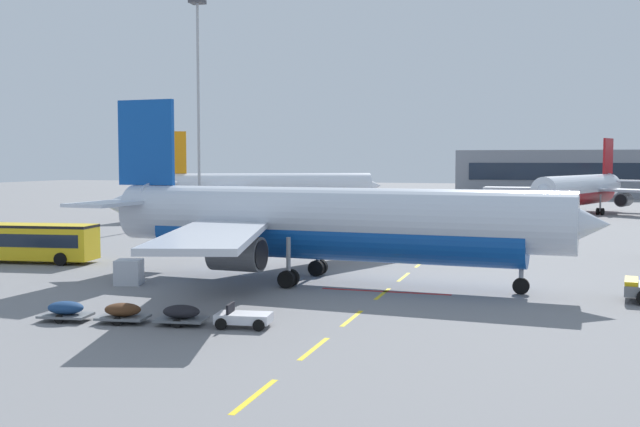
# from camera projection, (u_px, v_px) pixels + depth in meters

# --- Properties ---
(apron_paint_markings) EXTENTS (8.00, 96.48, 0.01)m
(apron_paint_markings) POSITION_uv_depth(u_px,v_px,m) (426.00, 259.00, 61.00)
(apron_paint_markings) COLOR yellow
(apron_paint_markings) RESTS_ON ground
(airliner_foreground) EXTENTS (34.80, 34.56, 12.20)m
(airliner_foreground) POSITION_uv_depth(u_px,v_px,m) (324.00, 222.00, 49.05)
(airliner_foreground) COLOR silver
(airliner_foreground) RESTS_ON ground
(airliner_mid_left) EXTENTS (30.44, 31.71, 11.41)m
(airliner_mid_left) POSITION_uv_depth(u_px,v_px,m) (581.00, 190.00, 109.98)
(airliner_mid_left) COLOR silver
(airliner_mid_left) RESTS_ON ground
(airliner_far_center) EXTENTS (32.73, 31.05, 11.99)m
(airliner_far_center) POSITION_uv_depth(u_px,v_px,m) (265.00, 189.00, 108.24)
(airliner_far_center) COLOR silver
(airliner_far_center) RESTS_ON ground
(apron_shuttle_bus) EXTENTS (12.27, 4.23, 3.00)m
(apron_shuttle_bus) POSITION_uv_depth(u_px,v_px,m) (20.00, 240.00, 58.92)
(apron_shuttle_bus) COLOR yellow
(apron_shuttle_bus) RESTS_ON ground
(baggage_train) EXTENTS (11.69, 3.05, 1.14)m
(baggage_train) POSITION_uv_depth(u_px,v_px,m) (152.00, 313.00, 36.76)
(baggage_train) COLOR silver
(baggage_train) RESTS_ON ground
(uld_cargo_container) EXTENTS (1.97, 1.94, 1.60)m
(uld_cargo_container) POSITION_uv_depth(u_px,v_px,m) (129.00, 272.00, 48.42)
(uld_cargo_container) COLOR #B7BCC6
(uld_cargo_container) RESTS_ON ground
(apron_light_mast_near) EXTENTS (1.80, 1.80, 28.65)m
(apron_light_mast_near) POSITION_uv_depth(u_px,v_px,m) (198.00, 87.00, 98.34)
(apron_light_mast_near) COLOR slate
(apron_light_mast_near) RESTS_ON ground
(terminal_satellite) EXTENTS (72.87, 20.13, 11.73)m
(terminal_satellite) POSITION_uv_depth(u_px,v_px,m) (630.00, 173.00, 164.22)
(terminal_satellite) COLOR gray
(terminal_satellite) RESTS_ON ground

